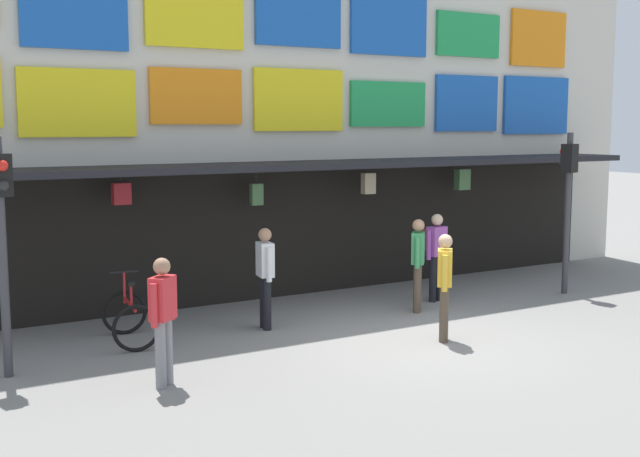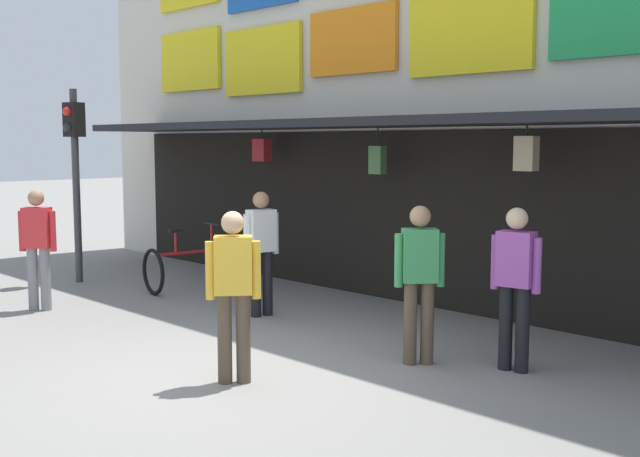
# 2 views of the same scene
# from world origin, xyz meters

# --- Properties ---
(ground_plane) EXTENTS (80.00, 80.00, 0.00)m
(ground_plane) POSITION_xyz_m (0.00, 0.00, 0.00)
(ground_plane) COLOR gray
(shopfront) EXTENTS (18.00, 2.60, 8.00)m
(shopfront) POSITION_xyz_m (-0.00, 4.57, 3.96)
(shopfront) COLOR beige
(shopfront) RESTS_ON ground
(traffic_light_near) EXTENTS (0.33, 0.35, 3.20)m
(traffic_light_near) POSITION_xyz_m (-5.92, 1.34, 2.14)
(traffic_light_near) COLOR #38383D
(traffic_light_near) RESTS_ON ground
(bicycle_parked) EXTENTS (0.87, 1.25, 1.05)m
(bicycle_parked) POSITION_xyz_m (-3.99, 2.17, 0.39)
(bicycle_parked) COLOR black
(bicycle_parked) RESTS_ON ground
(pedestrian_in_blue) EXTENTS (0.42, 0.40, 1.68)m
(pedestrian_in_blue) POSITION_xyz_m (-4.26, -0.10, 0.95)
(pedestrian_in_blue) COLOR gray
(pedestrian_in_blue) RESTS_ON ground
(pedestrian_in_black) EXTENTS (0.52, 0.40, 1.68)m
(pedestrian_in_black) POSITION_xyz_m (1.93, 2.11, 0.98)
(pedestrian_in_black) COLOR black
(pedestrian_in_black) RESTS_ON ground
(pedestrian_in_red) EXTENTS (0.28, 0.52, 1.68)m
(pedestrian_in_red) POSITION_xyz_m (-1.81, 1.87, 0.95)
(pedestrian_in_red) COLOR black
(pedestrian_in_red) RESTS_ON ground
(pedestrian_in_yellow) EXTENTS (0.40, 0.42, 1.68)m
(pedestrian_in_yellow) POSITION_xyz_m (1.10, 1.58, 0.95)
(pedestrian_in_yellow) COLOR brown
(pedestrian_in_yellow) RESTS_ON ground
(pedestrian_in_purple) EXTENTS (0.40, 0.43, 1.68)m
(pedestrian_in_purple) POSITION_xyz_m (0.25, -0.21, 0.95)
(pedestrian_in_purple) COLOR brown
(pedestrian_in_purple) RESTS_ON ground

